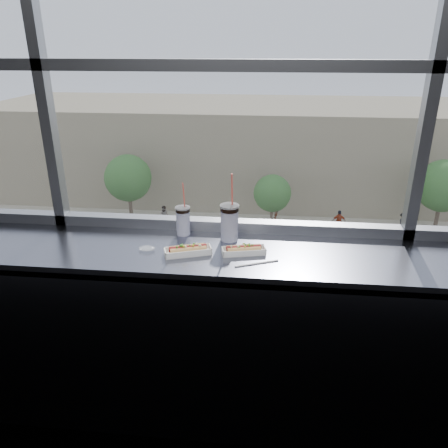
# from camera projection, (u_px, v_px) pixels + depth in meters

# --- Properties ---
(wall_back_lower) EXTENTS (6.00, 0.00, 6.00)m
(wall_back_lower) POSITION_uv_depth(u_px,v_px,m) (228.00, 310.00, 2.75)
(wall_back_lower) COLOR black
(wall_back_lower) RESTS_ON ground
(counter) EXTENTS (6.00, 0.55, 0.06)m
(counter) POSITION_uv_depth(u_px,v_px,m) (223.00, 255.00, 2.30)
(counter) COLOR slate
(counter) RESTS_ON ground
(counter_fascia) EXTENTS (6.00, 0.04, 1.04)m
(counter_fascia) POSITION_uv_depth(u_px,v_px,m) (218.00, 367.00, 2.26)
(counter_fascia) COLOR slate
(counter_fascia) RESTS_ON ground
(hotdog_tray_left) EXTENTS (0.25, 0.15, 0.06)m
(hotdog_tray_left) POSITION_uv_depth(u_px,v_px,m) (188.00, 250.00, 2.23)
(hotdog_tray_left) COLOR white
(hotdog_tray_left) RESTS_ON counter
(hotdog_tray_right) EXTENTS (0.23, 0.12, 0.05)m
(hotdog_tray_right) POSITION_uv_depth(u_px,v_px,m) (244.00, 250.00, 2.24)
(hotdog_tray_right) COLOR white
(hotdog_tray_right) RESTS_ON counter
(soda_cup_left) EXTENTS (0.08, 0.08, 0.31)m
(soda_cup_left) POSITION_uv_depth(u_px,v_px,m) (183.00, 219.00, 2.44)
(soda_cup_left) COLOR white
(soda_cup_left) RESTS_ON counter
(soda_cup_right) EXTENTS (0.11, 0.11, 0.39)m
(soda_cup_right) POSITION_uv_depth(u_px,v_px,m) (229.00, 221.00, 2.37)
(soda_cup_right) COLOR white
(soda_cup_right) RESTS_ON counter
(loose_straw) EXTENTS (0.21, 0.10, 0.01)m
(loose_straw) POSITION_uv_depth(u_px,v_px,m) (257.00, 263.00, 2.14)
(loose_straw) COLOR white
(loose_straw) RESTS_ON counter
(wrapper) EXTENTS (0.09, 0.07, 0.02)m
(wrapper) POSITION_uv_depth(u_px,v_px,m) (147.00, 248.00, 2.28)
(wrapper) COLOR silver
(wrapper) RESTS_ON counter
(plaza_ground) EXTENTS (120.00, 120.00, 0.00)m
(plaza_ground) POSITION_uv_depth(u_px,v_px,m) (267.00, 173.00, 47.11)
(plaza_ground) COLOR #ACA48D
(plaza_ground) RESTS_ON ground
(street_asphalt) EXTENTS (80.00, 10.00, 0.06)m
(street_asphalt) POSITION_uv_depth(u_px,v_px,m) (261.00, 283.00, 25.54)
(street_asphalt) COLOR black
(street_asphalt) RESTS_ON plaza_ground
(far_sidewalk) EXTENTS (80.00, 6.00, 0.04)m
(far_sidewalk) POSITION_uv_depth(u_px,v_px,m) (264.00, 230.00, 32.88)
(far_sidewalk) COLOR #ACA48D
(far_sidewalk) RESTS_ON plaza_ground
(far_building) EXTENTS (50.00, 14.00, 8.00)m
(far_building) POSITION_uv_depth(u_px,v_px,m) (268.00, 148.00, 40.52)
(far_building) COLOR gray
(far_building) RESTS_ON plaza_ground
(car_near_b) EXTENTS (2.69, 6.30, 2.09)m
(car_near_b) POSITION_uv_depth(u_px,v_px,m) (146.00, 299.00, 22.02)
(car_near_b) COLOR black
(car_near_b) RESTS_ON street_asphalt
(car_far_a) EXTENTS (2.90, 6.48, 2.13)m
(car_far_a) POSITION_uv_depth(u_px,v_px,m) (97.00, 231.00, 29.90)
(car_far_a) COLOR black
(car_far_a) RESTS_ON street_asphalt
(car_near_d) EXTENTS (2.90, 5.81, 1.87)m
(car_near_d) POSITION_uv_depth(u_px,v_px,m) (391.00, 316.00, 20.89)
(car_near_d) COLOR white
(car_near_d) RESTS_ON street_asphalt
(car_near_a) EXTENTS (2.96, 6.74, 2.22)m
(car_near_a) POSITION_uv_depth(u_px,v_px,m) (14.00, 290.00, 22.68)
(car_near_a) COLOR #B0BBC0
(car_near_a) RESTS_ON street_asphalt
(car_far_b) EXTENTS (2.91, 6.32, 2.06)m
(car_far_b) POSITION_uv_depth(u_px,v_px,m) (303.00, 240.00, 28.54)
(car_far_b) COLOR brown
(car_far_b) RESTS_ON street_asphalt
(pedestrian_a) EXTENTS (0.85, 0.64, 1.91)m
(pedestrian_a) POSITION_uv_depth(u_px,v_px,m) (165.00, 214.00, 33.21)
(pedestrian_a) COLOR #66605B
(pedestrian_a) RESTS_ON far_sidewalk
(pedestrian_c) EXTENTS (0.94, 0.70, 2.11)m
(pedestrian_c) POSITION_uv_depth(u_px,v_px,m) (339.00, 220.00, 31.89)
(pedestrian_c) COLOR #66605B
(pedestrian_c) RESTS_ON far_sidewalk
(pedestrian_d) EXTENTS (0.67, 0.89, 2.00)m
(pedestrian_d) POSITION_uv_depth(u_px,v_px,m) (403.00, 221.00, 31.74)
(pedestrian_d) COLOR #66605B
(pedestrian_d) RESTS_ON far_sidewalk
(pedestrian_b) EXTENTS (0.62, 0.82, 1.85)m
(pedestrian_b) POSITION_uv_depth(u_px,v_px,m) (276.00, 217.00, 32.71)
(pedestrian_b) COLOR #66605B
(pedestrian_b) RESTS_ON far_sidewalk
(tree_left) EXTENTS (3.52, 3.52, 5.49)m
(tree_left) POSITION_uv_depth(u_px,v_px,m) (128.00, 178.00, 32.45)
(tree_left) COLOR #47382B
(tree_left) RESTS_ON far_sidewalk
(tree_center) EXTENTS (2.75, 2.75, 4.30)m
(tree_center) POSITION_uv_depth(u_px,v_px,m) (272.00, 193.00, 31.71)
(tree_center) COLOR #47382B
(tree_center) RESTS_ON far_sidewalk
(tree_right) EXTENTS (3.65, 3.65, 5.71)m
(tree_right) POSITION_uv_depth(u_px,v_px,m) (443.00, 186.00, 30.20)
(tree_right) COLOR #47382B
(tree_right) RESTS_ON far_sidewalk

